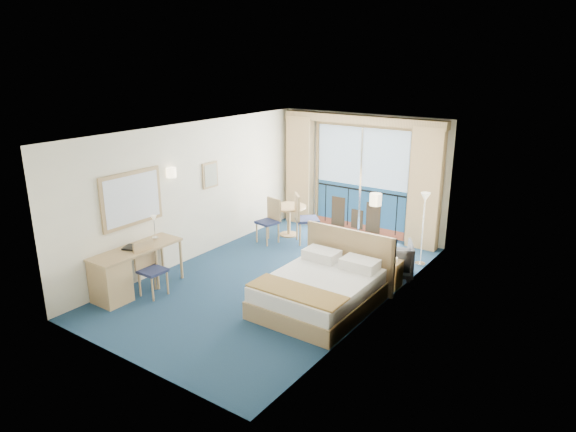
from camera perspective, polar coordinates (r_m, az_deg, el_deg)
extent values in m
plane|color=navy|center=(9.41, -1.24, -7.03)|extent=(6.50, 6.50, 0.00)
cube|color=white|center=(11.65, 8.23, 4.61)|extent=(4.00, 0.02, 2.70)
cube|color=white|center=(6.74, -17.93, -5.64)|extent=(4.00, 0.02, 2.70)
cube|color=white|center=(10.22, -10.45, 2.69)|extent=(0.02, 6.50, 2.70)
cube|color=white|center=(7.98, 10.45, -1.49)|extent=(0.02, 6.50, 2.70)
cube|color=white|center=(8.65, -1.36, 9.54)|extent=(4.00, 6.50, 0.02)
cube|color=navy|center=(11.81, 7.98, 0.83)|extent=(2.20, 0.02, 1.08)
cube|color=#A7C1DC|center=(11.53, 8.23, 6.56)|extent=(2.20, 0.02, 1.32)
cube|color=brown|center=(11.95, 7.88, -1.28)|extent=(2.20, 0.02, 0.20)
cube|color=black|center=(11.69, 8.06, 2.89)|extent=(2.20, 0.02, 0.04)
cube|color=tan|center=(11.41, 8.36, 10.00)|extent=(2.36, 0.03, 0.12)
cube|color=tan|center=(12.18, 3.26, 4.60)|extent=(0.06, 0.03, 2.40)
cube|color=tan|center=(11.19, 13.34, 2.99)|extent=(0.06, 0.03, 2.40)
cube|color=silver|center=(11.64, 8.08, 3.84)|extent=(0.05, 0.02, 2.40)
cube|color=#3B2A1B|center=(11.70, 9.44, -0.21)|extent=(0.35, 0.02, 0.70)
cube|color=#3B2A1B|center=(12.09, 5.61, 0.52)|extent=(0.35, 0.02, 0.70)
cube|color=#3B2A1B|center=(11.90, 7.69, -0.34)|extent=(0.30, 0.02, 0.45)
cube|color=black|center=(12.22, 4.21, 1.48)|extent=(0.02, 0.01, 0.90)
cube|color=black|center=(11.94, 6.69, 1.02)|extent=(0.03, 0.01, 0.90)
cube|color=black|center=(11.68, 9.27, 0.54)|extent=(0.03, 0.01, 0.90)
cube|color=black|center=(11.45, 11.97, 0.04)|extent=(0.02, 0.01, 0.90)
cube|color=tan|center=(12.26, 1.32, 5.06)|extent=(0.65, 0.22, 2.55)
cube|color=tan|center=(10.91, 15.03, 2.90)|extent=(0.65, 0.22, 2.55)
cube|color=tan|center=(11.30, 8.13, 10.55)|extent=(3.80, 0.25, 0.18)
cube|color=tan|center=(9.19, -16.97, 1.85)|extent=(0.04, 1.25, 0.95)
cube|color=silver|center=(9.17, -16.88, 1.83)|extent=(0.01, 1.12, 0.82)
cube|color=tan|center=(10.44, -8.65, 4.52)|extent=(0.03, 0.42, 0.52)
cube|color=gray|center=(10.43, -8.57, 4.50)|extent=(0.01, 0.34, 0.44)
cylinder|color=beige|center=(9.65, -12.84, 4.74)|extent=(0.18, 0.18, 0.18)
cylinder|color=beige|center=(7.73, 9.72, 1.82)|extent=(0.18, 0.18, 0.18)
cube|color=tan|center=(8.35, 3.37, -9.32)|extent=(1.54, 1.93, 0.29)
cube|color=white|center=(8.23, 3.40, -7.67)|extent=(1.49, 1.87, 0.24)
cube|color=#B08644|center=(7.69, 0.94, -8.39)|extent=(1.52, 0.53, 0.03)
cube|color=white|center=(8.87, 3.76, -4.32)|extent=(0.60, 0.39, 0.17)
cube|color=white|center=(8.54, 7.98, -5.32)|extent=(0.60, 0.39, 0.17)
cube|color=tan|center=(8.99, 6.81, -4.69)|extent=(1.69, 0.06, 1.06)
cube|color=tan|center=(9.21, 11.19, -6.29)|extent=(0.37, 0.35, 0.49)
cube|color=white|center=(9.07, 11.39, -4.75)|extent=(0.21, 0.17, 0.08)
imported|color=#40474E|center=(9.63, 11.51, -4.68)|extent=(0.96, 0.97, 0.66)
cylinder|color=silver|center=(10.38, 14.45, -5.14)|extent=(0.20, 0.20, 0.03)
cylinder|color=silver|center=(10.15, 14.73, -1.66)|extent=(0.02, 0.02, 1.36)
cone|color=#F3EBCE|center=(9.95, 15.03, 2.05)|extent=(0.18, 0.18, 0.16)
cube|color=tan|center=(9.10, -16.53, -3.58)|extent=(0.56, 1.64, 0.04)
cube|color=tan|center=(8.94, -19.12, -6.89)|extent=(0.53, 0.49, 0.73)
cylinder|color=tan|center=(9.54, -16.34, -5.06)|extent=(0.05, 0.05, 0.73)
cylinder|color=tan|center=(9.18, -14.34, -5.80)|extent=(0.05, 0.05, 0.73)
cylinder|color=tan|center=(9.87, -13.82, -4.08)|extent=(0.05, 0.05, 0.73)
cylinder|color=tan|center=(9.52, -11.80, -4.75)|extent=(0.05, 0.05, 0.73)
cube|color=#20274A|center=(8.94, -14.81, -5.92)|extent=(0.40, 0.40, 0.05)
cube|color=tan|center=(8.98, -15.72, -4.17)|extent=(0.04, 0.40, 0.47)
cylinder|color=tan|center=(8.82, -14.81, -7.88)|extent=(0.03, 0.03, 0.43)
cylinder|color=tan|center=(9.01, -13.25, -7.21)|extent=(0.03, 0.03, 0.43)
cylinder|color=tan|center=(9.05, -16.14, -7.32)|extent=(0.03, 0.03, 0.43)
cylinder|color=tan|center=(9.23, -14.59, -6.69)|extent=(0.03, 0.03, 0.43)
cube|color=black|center=(9.09, -16.73, -3.39)|extent=(0.41, 0.37, 0.03)
cylinder|color=silver|center=(9.43, -14.53, -2.35)|extent=(0.11, 0.11, 0.02)
cylinder|color=silver|center=(9.37, -14.61, -1.33)|extent=(0.01, 0.01, 0.37)
cone|color=#F3EBCE|center=(9.32, -14.70, -0.24)|extent=(0.10, 0.10, 0.09)
cylinder|color=tan|center=(11.45, 0.09, 1.03)|extent=(0.76, 0.76, 0.04)
cylinder|color=tan|center=(11.55, 0.09, -0.56)|extent=(0.08, 0.08, 0.67)
cylinder|color=tan|center=(11.65, 0.09, -2.05)|extent=(0.42, 0.42, 0.03)
cube|color=#20274A|center=(11.05, 2.15, -0.38)|extent=(0.66, 0.66, 0.06)
cube|color=tan|center=(10.92, 1.02, 1.01)|extent=(0.35, 0.37, 0.56)
cylinder|color=tan|center=(10.99, 3.29, -1.98)|extent=(0.04, 0.04, 0.50)
cylinder|color=tan|center=(11.34, 2.90, -1.36)|extent=(0.04, 0.04, 0.50)
cylinder|color=tan|center=(10.92, 1.35, -2.08)|extent=(0.04, 0.04, 0.50)
cylinder|color=tan|center=(11.28, 1.02, -1.45)|extent=(0.04, 0.04, 0.50)
cube|color=#20274A|center=(11.06, -2.30, -0.70)|extent=(0.48, 0.48, 0.05)
cube|color=tan|center=(11.11, -1.56, 0.77)|extent=(0.41, 0.12, 0.49)
cylinder|color=tan|center=(11.16, -3.49, -1.86)|extent=(0.04, 0.04, 0.44)
cylinder|color=tan|center=(10.92, -2.36, -2.28)|extent=(0.04, 0.04, 0.44)
cylinder|color=tan|center=(11.36, -2.21, -1.48)|extent=(0.04, 0.04, 0.44)
cylinder|color=tan|center=(11.13, -1.07, -1.88)|extent=(0.04, 0.04, 0.44)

